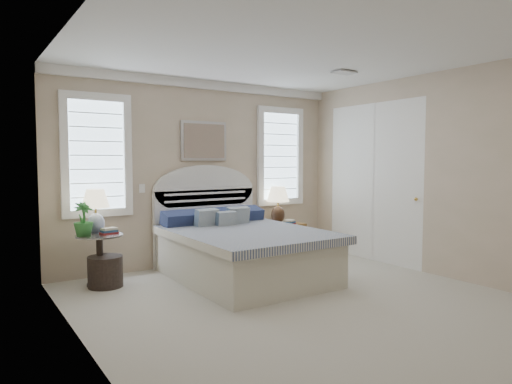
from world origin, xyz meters
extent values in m
cube|color=#B4AB99|center=(0.00, 0.00, 0.00)|extent=(4.50, 5.00, 0.01)
cube|color=white|center=(0.00, 0.00, 2.70)|extent=(4.50, 5.00, 0.01)
cube|color=#BCAB8D|center=(0.00, 2.50, 1.35)|extent=(4.50, 0.02, 2.70)
cube|color=#BCAB8D|center=(-2.25, 0.00, 1.35)|extent=(0.02, 5.00, 2.70)
cube|color=#BCAB8D|center=(2.25, 0.00, 1.35)|extent=(0.02, 5.00, 2.70)
cube|color=white|center=(0.00, 2.46, 2.64)|extent=(4.50, 0.08, 0.12)
cube|color=#B2B2B2|center=(1.20, 0.80, 2.68)|extent=(0.30, 0.20, 0.02)
cube|color=white|center=(-0.95, 2.48, 1.15)|extent=(0.08, 0.01, 0.12)
cube|color=silver|center=(-1.55, 2.48, 1.60)|extent=(0.90, 0.06, 1.60)
cube|color=silver|center=(1.40, 2.48, 1.60)|extent=(0.90, 0.06, 1.60)
cube|color=silver|center=(0.00, 2.46, 1.82)|extent=(0.74, 0.04, 0.58)
cube|color=white|center=(2.23, 1.20, 1.20)|extent=(0.02, 1.80, 2.40)
cube|color=silver|center=(0.00, 1.33, 0.28)|extent=(1.60, 2.10, 0.55)
cube|color=navy|center=(0.00, 1.28, 0.59)|extent=(1.72, 2.15, 0.10)
cube|color=white|center=(0.00, 2.44, 0.55)|extent=(1.62, 0.08, 1.10)
cube|color=#1C2747|center=(-0.40, 2.16, 0.73)|extent=(0.75, 0.31, 0.23)
cube|color=#1C2747|center=(0.40, 2.16, 0.73)|extent=(0.75, 0.31, 0.23)
cube|color=#345075|center=(-0.25, 1.93, 0.71)|extent=(0.33, 0.20, 0.34)
cube|color=#345075|center=(0.25, 1.93, 0.71)|extent=(0.33, 0.20, 0.34)
cube|color=#345075|center=(0.00, 1.83, 0.69)|extent=(0.28, 0.14, 0.29)
cylinder|color=black|center=(-1.65, 2.05, 0.01)|extent=(0.32, 0.32, 0.03)
cylinder|color=black|center=(-1.65, 2.05, 0.30)|extent=(0.08, 0.08, 0.60)
cylinder|color=silver|center=(-1.65, 2.05, 0.62)|extent=(0.56, 0.56, 0.02)
cube|color=brown|center=(1.30, 2.15, 0.50)|extent=(0.50, 0.40, 0.06)
cube|color=brown|center=(1.30, 2.15, 0.18)|extent=(0.44, 0.34, 0.03)
cube|color=brown|center=(1.10, 2.00, 0.23)|extent=(0.04, 0.04, 0.47)
cube|color=brown|center=(1.10, 2.30, 0.23)|extent=(0.04, 0.04, 0.47)
cube|color=brown|center=(1.50, 2.00, 0.23)|extent=(0.04, 0.04, 0.47)
cube|color=brown|center=(1.50, 2.30, 0.23)|extent=(0.04, 0.04, 0.47)
cylinder|color=black|center=(-1.61, 1.95, 0.19)|extent=(0.52, 0.52, 0.38)
cylinder|color=silver|center=(-1.66, 2.18, 0.64)|extent=(0.15, 0.15, 0.03)
ellipsoid|color=silver|center=(-1.66, 2.18, 0.75)|extent=(0.27, 0.27, 0.26)
cylinder|color=gold|center=(-1.66, 2.18, 0.91)|extent=(0.04, 0.04, 0.09)
cylinder|color=black|center=(1.23, 2.30, 0.55)|extent=(0.14, 0.14, 0.03)
ellipsoid|color=black|center=(1.23, 2.30, 0.66)|extent=(0.26, 0.26, 0.28)
cylinder|color=gold|center=(1.23, 2.30, 0.83)|extent=(0.03, 0.03, 0.10)
imported|color=#35702D|center=(-1.83, 2.04, 0.83)|extent=(0.26, 0.26, 0.41)
cube|color=maroon|center=(-1.54, 2.01, 0.64)|extent=(0.22, 0.17, 0.03)
cube|color=#284E79|center=(-1.54, 2.01, 0.67)|extent=(0.20, 0.16, 0.03)
cube|color=beige|center=(-1.54, 2.01, 0.70)|extent=(0.19, 0.15, 0.03)
cube|color=maroon|center=(1.24, 2.00, 0.54)|extent=(0.23, 0.20, 0.03)
cube|color=#284E79|center=(1.24, 2.00, 0.57)|extent=(0.22, 0.19, 0.03)
cube|color=beige|center=(1.24, 2.00, 0.60)|extent=(0.20, 0.17, 0.03)
camera|label=1|loc=(-3.10, -3.60, 1.54)|focal=32.00mm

